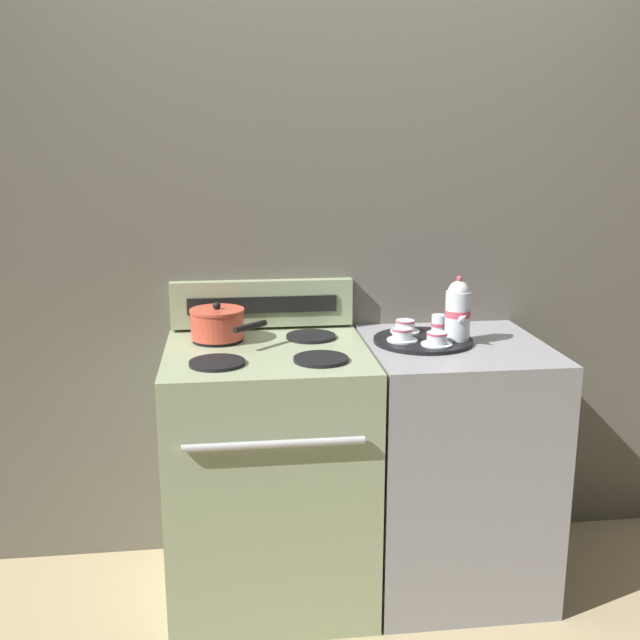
{
  "coord_description": "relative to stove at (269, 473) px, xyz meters",
  "views": [
    {
      "loc": [
        -0.44,
        -2.48,
        1.63
      ],
      "look_at": [
        -0.12,
        0.09,
        1.0
      ],
      "focal_mm": 42.0,
      "sensor_mm": 36.0,
      "label": 1
    }
  ],
  "objects": [
    {
      "name": "ground_plane",
      "position": [
        0.32,
        0.0,
        -0.46
      ],
      "size": [
        6.0,
        6.0,
        0.0
      ],
      "primitive_type": "plane",
      "color": "tan"
    },
    {
      "name": "teacup_front",
      "position": [
        0.59,
        -0.05,
        0.49
      ],
      "size": [
        0.11,
        0.11,
        0.05
      ],
      "color": "silver",
      "rests_on": "serving_tray"
    },
    {
      "name": "teacup_right",
      "position": [
        0.52,
        0.14,
        0.49
      ],
      "size": [
        0.11,
        0.11,
        0.05
      ],
      "color": "silver",
      "rests_on": "serving_tray"
    },
    {
      "name": "saucepan",
      "position": [
        -0.17,
        0.14,
        0.52
      ],
      "size": [
        0.27,
        0.28,
        0.13
      ],
      "color": "#D14C38",
      "rests_on": "stove"
    },
    {
      "name": "creamer_jug",
      "position": [
        0.64,
        0.1,
        0.51
      ],
      "size": [
        0.06,
        0.06,
        0.07
      ],
      "color": "silver",
      "rests_on": "serving_tray"
    },
    {
      "name": "teacup_left",
      "position": [
        0.48,
        0.02,
        0.49
      ],
      "size": [
        0.11,
        0.11,
        0.05
      ],
      "color": "silver",
      "rests_on": "serving_tray"
    },
    {
      "name": "teapot",
      "position": [
        0.68,
        0.01,
        0.58
      ],
      "size": [
        0.09,
        0.15,
        0.23
      ],
      "color": "silver",
      "rests_on": "serving_tray"
    },
    {
      "name": "wall_back",
      "position": [
        0.32,
        0.35,
        0.64
      ],
      "size": [
        6.0,
        0.05,
        2.2
      ],
      "color": "#666056",
      "rests_on": "ground"
    },
    {
      "name": "serving_tray",
      "position": [
        0.56,
        0.04,
        0.46
      ],
      "size": [
        0.35,
        0.35,
        0.01
      ],
      "color": "black",
      "rests_on": "side_counter"
    },
    {
      "name": "control_panel",
      "position": [
        -0.0,
        0.3,
        0.56
      ],
      "size": [
        0.69,
        0.05,
        0.18
      ],
      "color": "#9EAD84",
      "rests_on": "stove"
    },
    {
      "name": "stove",
      "position": [
        0.0,
        0.0,
        0.0
      ],
      "size": [
        0.7,
        0.68,
        0.93
      ],
      "color": "#9EAD84",
      "rests_on": "ground"
    },
    {
      "name": "side_counter",
      "position": [
        0.68,
        0.0,
        -0.0
      ],
      "size": [
        0.63,
        0.65,
        0.92
      ],
      "color": "#939399",
      "rests_on": "ground"
    }
  ]
}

